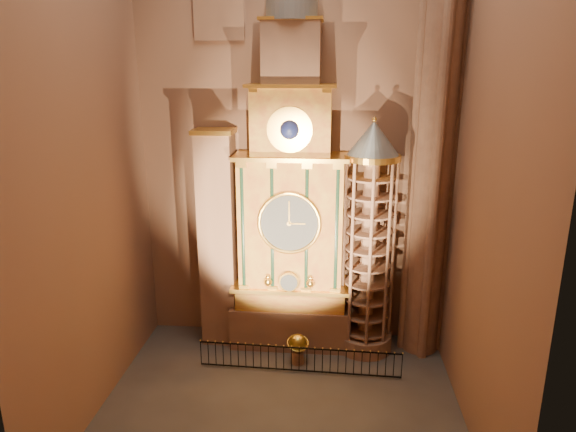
# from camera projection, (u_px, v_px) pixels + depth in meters

# --- Properties ---
(floor) EXTENTS (14.00, 14.00, 0.00)m
(floor) POSITION_uv_depth(u_px,v_px,m) (280.00, 406.00, 20.12)
(floor) COLOR #383330
(floor) RESTS_ON ground
(wall_back) EXTENTS (22.00, 0.00, 22.00)m
(wall_back) POSITION_uv_depth(u_px,v_px,m) (293.00, 109.00, 22.81)
(wall_back) COLOR #90634D
(wall_back) RESTS_ON floor
(wall_left) EXTENTS (0.00, 22.00, 22.00)m
(wall_left) POSITION_uv_depth(u_px,v_px,m) (77.00, 121.00, 17.67)
(wall_left) COLOR #90634D
(wall_left) RESTS_ON floor
(wall_right) EXTENTS (0.00, 22.00, 22.00)m
(wall_right) POSITION_uv_depth(u_px,v_px,m) (495.00, 125.00, 16.47)
(wall_right) COLOR #90634D
(wall_right) RESTS_ON floor
(astronomical_clock) EXTENTS (5.60, 2.41, 16.70)m
(astronomical_clock) POSITION_uv_depth(u_px,v_px,m) (291.00, 209.00, 23.02)
(astronomical_clock) COLOR #8C634C
(astronomical_clock) RESTS_ON floor
(portrait_tower) EXTENTS (1.80, 1.60, 10.20)m
(portrait_tower) POSITION_uv_depth(u_px,v_px,m) (218.00, 239.00, 23.75)
(portrait_tower) COLOR #8C634C
(portrait_tower) RESTS_ON floor
(stair_turret) EXTENTS (2.50, 2.50, 10.80)m
(stair_turret) POSITION_uv_depth(u_px,v_px,m) (369.00, 243.00, 22.86)
(stair_turret) COLOR #8C634C
(stair_turret) RESTS_ON floor
(gothic_pier) EXTENTS (2.04, 2.04, 22.00)m
(gothic_pier) POSITION_uv_depth(u_px,v_px,m) (437.00, 112.00, 21.33)
(gothic_pier) COLOR #8C634C
(gothic_pier) RESTS_ON floor
(celestial_globe) EXTENTS (1.14, 1.10, 1.41)m
(celestial_globe) POSITION_uv_depth(u_px,v_px,m) (298.00, 346.00, 22.82)
(celestial_globe) COLOR #8C634C
(celestial_globe) RESTS_ON floor
(iron_railing) EXTENTS (8.73, 0.32, 1.17)m
(iron_railing) POSITION_uv_depth(u_px,v_px,m) (299.00, 360.00, 22.16)
(iron_railing) COLOR black
(iron_railing) RESTS_ON floor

